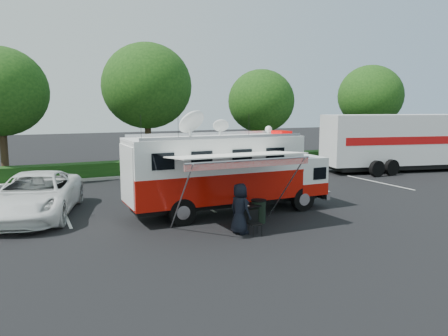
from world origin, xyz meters
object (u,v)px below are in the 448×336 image
Objects in this scene: command_truck at (227,171)px; white_suv at (36,217)px; trash_bin at (258,211)px; semi_trailer at (412,141)px; folding_table at (247,207)px.

white_suv is (-7.56, 2.78, -1.83)m from command_truck.
white_suv is at bearing 149.53° from trash_bin.
semi_trailer is (17.28, 5.76, 0.28)m from command_truck.
trash_bin is at bearing -155.41° from semi_trailer.
trash_bin is (0.61, 0.19, -0.28)m from folding_table.
trash_bin is 18.57m from semi_trailer.
folding_table is at bearing -94.08° from command_truck.
folding_table is (7.41, -4.91, 0.74)m from white_suv.
command_truck reaches higher than white_suv.
folding_table is at bearing -155.65° from semi_trailer.
command_truck is 8.50× the size of folding_table.
folding_table is (-0.15, -2.13, -1.09)m from command_truck.
trash_bin reaches higher than folding_table.
white_suv is 9.32m from trash_bin.
command_truck is 2.39m from folding_table.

